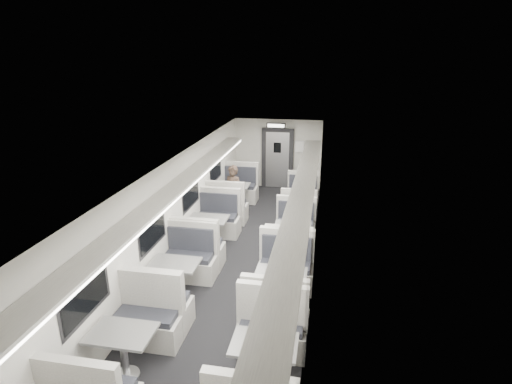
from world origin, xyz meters
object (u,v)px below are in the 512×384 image
at_px(booth_left_a, 233,197).
at_px(booth_right_c, 280,292).
at_px(booth_left_b, 209,233).
at_px(booth_right_d, 264,365).
at_px(passenger, 233,193).
at_px(booth_right_a, 301,202).
at_px(booth_left_c, 175,280).
at_px(booth_left_d, 124,354).
at_px(booth_right_b, 292,239).
at_px(vestibule_door, 277,159).
at_px(exit_sign, 276,125).

xyz_separation_m(booth_left_a, booth_right_c, (2.00, -4.77, -0.01)).
relative_size(booth_left_b, booth_right_d, 1.03).
bearing_deg(passenger, booth_right_a, 46.22).
xyz_separation_m(booth_right_a, passenger, (-1.84, -0.83, 0.44)).
distance_m(booth_left_b, booth_right_d, 4.48).
bearing_deg(booth_left_c, booth_left_d, -90.00).
distance_m(booth_left_b, passenger, 1.91).
bearing_deg(booth_right_c, booth_right_b, 90.00).
xyz_separation_m(booth_left_d, booth_right_b, (2.00, 4.28, -0.03)).
bearing_deg(booth_left_d, booth_right_b, 64.97).
relative_size(vestibule_door, exit_sign, 3.39).
bearing_deg(booth_right_b, booth_left_c, -131.13).
relative_size(booth_left_c, booth_right_c, 1.00).
relative_size(booth_right_c, booth_right_d, 1.02).
height_order(booth_left_b, exit_sign, exit_sign).
distance_m(booth_left_b, booth_right_c, 2.97).
height_order(booth_right_d, passenger, passenger).
distance_m(booth_right_b, booth_right_c, 2.33).
xyz_separation_m(booth_right_c, passenger, (-1.84, 4.06, 0.39)).
distance_m(booth_left_d, booth_right_c, 2.80).
xyz_separation_m(booth_left_a, booth_right_d, (2.00, -6.58, -0.02)).
distance_m(booth_left_c, vestibule_door, 7.27).
height_order(booth_right_a, passenger, passenger).
distance_m(booth_left_a, booth_left_c, 4.73).
distance_m(vestibule_door, exit_sign, 1.33).
bearing_deg(booth_left_c, booth_right_a, 67.60).
bearing_deg(booth_left_c, booth_right_b, 48.87).
distance_m(booth_left_b, booth_right_a, 3.35).
distance_m(booth_left_a, booth_right_b, 3.16).
height_order(booth_right_b, vestibule_door, vestibule_door).
xyz_separation_m(booth_left_c, passenger, (0.16, 4.02, 0.39)).
bearing_deg(booth_left_d, booth_right_a, 73.72).
height_order(booth_right_b, exit_sign, exit_sign).
distance_m(booth_left_b, booth_right_b, 2.00).
bearing_deg(passenger, booth_left_a, 124.98).
height_order(booth_right_b, booth_right_c, booth_right_c).
relative_size(booth_right_a, vestibule_door, 0.93).
relative_size(booth_right_d, passenger, 1.39).
bearing_deg(booth_right_a, booth_right_c, -90.00).
xyz_separation_m(booth_left_d, booth_right_c, (2.00, 1.96, 0.00)).
height_order(booth_right_c, passenger, passenger).
xyz_separation_m(booth_left_d, passenger, (0.16, 6.02, 0.40)).
xyz_separation_m(booth_left_b, vestibule_door, (1.00, 5.01, 0.63)).
bearing_deg(booth_right_c, booth_left_b, 132.31).
bearing_deg(booth_right_b, vestibule_door, 101.59).
bearing_deg(exit_sign, passenger, -107.47).
bearing_deg(booth_left_a, booth_left_d, -90.00).
xyz_separation_m(booth_right_a, booth_right_d, (0.00, -6.70, 0.04)).
xyz_separation_m(booth_left_d, exit_sign, (1.00, 8.67, 1.88)).
xyz_separation_m(booth_left_a, exit_sign, (1.00, 1.95, 1.87)).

